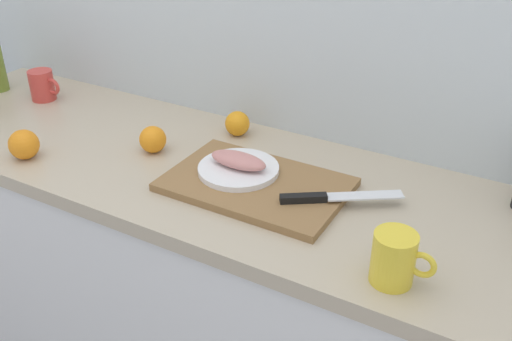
{
  "coord_description": "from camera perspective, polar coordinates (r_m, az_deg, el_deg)",
  "views": [
    {
      "loc": [
        0.82,
        -1.09,
        1.64
      ],
      "look_at": [
        0.22,
        -0.03,
        0.95
      ],
      "focal_mm": 40.34,
      "sensor_mm": 36.0,
      "label": 1
    }
  ],
  "objects": [
    {
      "name": "orange_1",
      "position": [
        1.67,
        -22.03,
        2.41
      ],
      "size": [
        0.08,
        0.08,
        0.08
      ],
      "primitive_type": "sphere",
      "color": "orange",
      "rests_on": "kitchen_counter"
    },
    {
      "name": "back_wall",
      "position": [
        1.68,
        -0.54,
        16.08
      ],
      "size": [
        3.2,
        0.05,
        2.5
      ],
      "primitive_type": "cube",
      "color": "silver",
      "rests_on": "ground_plane"
    },
    {
      "name": "coffee_mug_0",
      "position": [
        2.05,
        -20.4,
        7.93
      ],
      "size": [
        0.12,
        0.08,
        0.1
      ],
      "color": "#CC3F38",
      "rests_on": "kitchen_counter"
    },
    {
      "name": "coffee_mug_1",
      "position": [
        1.14,
        13.58,
        -8.48
      ],
      "size": [
        0.13,
        0.09,
        0.11
      ],
      "color": "yellow",
      "rests_on": "kitchen_counter"
    },
    {
      "name": "kitchen_counter",
      "position": [
        1.81,
        -5.69,
        -11.72
      ],
      "size": [
        2.0,
        0.6,
        0.9
      ],
      "color": "white",
      "rests_on": "ground_plane"
    },
    {
      "name": "cutting_board",
      "position": [
        1.42,
        0.0,
        -1.4
      ],
      "size": [
        0.44,
        0.29,
        0.02
      ],
      "primitive_type": "cube",
      "color": "olive",
      "rests_on": "kitchen_counter"
    },
    {
      "name": "orange_0",
      "position": [
        1.68,
        -1.86,
        4.68
      ],
      "size": [
        0.07,
        0.07,
        0.07
      ],
      "primitive_type": "sphere",
      "color": "orange",
      "rests_on": "kitchen_counter"
    },
    {
      "name": "orange_2",
      "position": [
        1.61,
        -10.2,
        3.05
      ],
      "size": [
        0.07,
        0.07,
        0.07
      ],
      "primitive_type": "sphere",
      "color": "orange",
      "rests_on": "kitchen_counter"
    },
    {
      "name": "fish_fillet",
      "position": [
        1.44,
        -1.76,
        1.02
      ],
      "size": [
        0.15,
        0.07,
        0.04
      ],
      "primitive_type": "ellipsoid",
      "color": "tan",
      "rests_on": "white_plate"
    },
    {
      "name": "white_plate",
      "position": [
        1.46,
        -1.75,
        0.14
      ],
      "size": [
        0.21,
        0.21,
        0.01
      ],
      "primitive_type": "cylinder",
      "color": "white",
      "rests_on": "cutting_board"
    },
    {
      "name": "chef_knife",
      "position": [
        1.35,
        6.96,
        -2.65
      ],
      "size": [
        0.26,
        0.19,
        0.02
      ],
      "rotation": [
        0.0,
        0.0,
        0.6
      ],
      "color": "silver",
      "rests_on": "cutting_board"
    }
  ]
}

